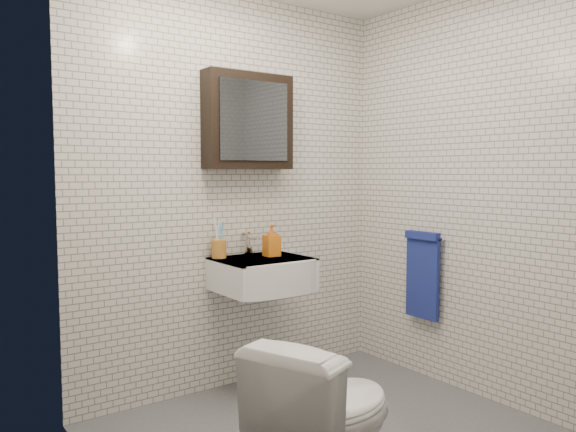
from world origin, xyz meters
The scene contains 8 objects.
room_shell centered at (0.00, 0.00, 1.47)m, with size 2.22×2.02×2.51m.
washbasin centered at (0.05, 0.73, 0.76)m, with size 0.55×0.50×0.20m.
faucet centered at (0.05, 0.93, 0.92)m, with size 0.06×0.20×0.15m.
mirror_cabinet centered at (0.05, 0.93, 1.70)m, with size 0.60×0.15×0.60m.
towel_rail centered at (1.04, 0.35, 0.72)m, with size 0.09×0.30×0.58m.
toothbrush_cup centered at (-0.16, 0.94, 0.91)m, with size 0.11×0.11×0.25m.
soap_bottle centered at (0.14, 0.80, 0.95)m, with size 0.09×0.09×0.20m, color orange.
toilet centered at (-0.39, -0.40, 0.37)m, with size 0.41×0.72×0.74m, color white.
Camera 1 is at (-1.83, -2.11, 1.38)m, focal length 35.00 mm.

